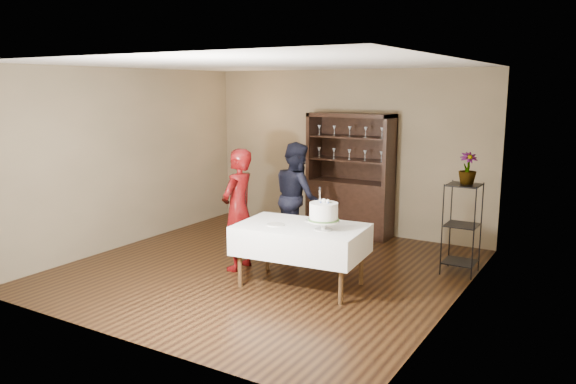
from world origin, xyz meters
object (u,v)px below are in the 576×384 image
object	(u,v)px
china_hutch	(350,195)
potted_plant	(468,168)
woman	(238,210)
man	(297,196)
cake_table	(301,240)
cake	(324,213)
plant_etagere	(462,225)

from	to	relation	value
china_hutch	potted_plant	world-z (taller)	china_hutch
potted_plant	woman	bearing A→B (deg)	-152.12
china_hutch	man	size ratio (longest dim) A/B	1.23
woman	potted_plant	size ratio (longest dim) A/B	4.00
cake_table	potted_plant	xyz separation A→B (m)	(1.58, 1.53, 0.81)
cake_table	potted_plant	distance (m)	2.34
man	potted_plant	distance (m)	2.49
woman	cake	xyz separation A→B (m)	(1.38, -0.21, 0.16)
man	plant_etagere	bearing A→B (deg)	-133.29
plant_etagere	potted_plant	size ratio (longest dim) A/B	2.95
plant_etagere	cake_table	distance (m)	2.16
potted_plant	cake	bearing A→B (deg)	-127.76
cake	potted_plant	xyz separation A→B (m)	(1.24, 1.60, 0.42)
plant_etagere	cake_table	xyz separation A→B (m)	(-1.56, -1.49, -0.07)
man	cake	distance (m)	1.84
plant_etagere	china_hutch	bearing A→B (deg)	153.17
plant_etagere	woman	xyz separation A→B (m)	(-2.60, -1.35, 0.16)
man	cake	size ratio (longest dim) A/B	3.15
china_hutch	man	bearing A→B (deg)	-104.62
china_hutch	plant_etagere	size ratio (longest dim) A/B	1.67
china_hutch	plant_etagere	distance (m)	2.33
china_hutch	cake_table	size ratio (longest dim) A/B	1.24
plant_etagere	man	world-z (taller)	man
china_hutch	woman	distance (m)	2.46
man	potted_plant	xyz separation A→B (m)	(2.42, 0.19, 0.58)
man	cake_table	bearing A→B (deg)	165.08
cake	man	bearing A→B (deg)	129.82
cake	woman	bearing A→B (deg)	171.30
china_hutch	potted_plant	bearing A→B (deg)	-25.68
cake_table	man	size ratio (longest dim) A/B	0.99
cake	potted_plant	world-z (taller)	potted_plant
china_hutch	woman	size ratio (longest dim) A/B	1.23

